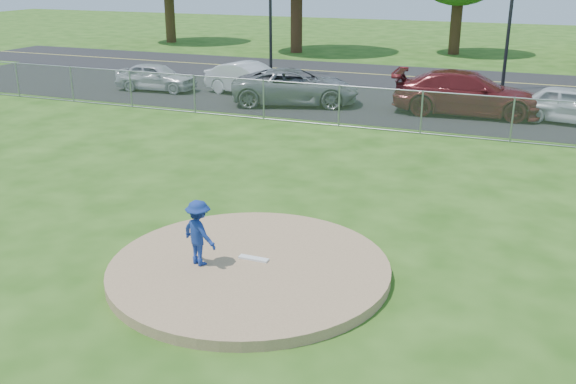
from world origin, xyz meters
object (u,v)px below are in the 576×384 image
(parked_car_silver, at_px, (156,77))
(parked_car_pearl, at_px, (572,105))
(traffic_cone, at_px, (256,96))
(pitcher, at_px, (199,233))
(parked_car_white, at_px, (250,79))
(traffic_signal_left, at_px, (275,10))
(parked_car_darkred, at_px, (468,93))
(parked_car_gray, at_px, (295,87))

(parked_car_silver, distance_m, parked_car_pearl, 17.97)
(traffic_cone, height_order, parked_car_pearl, parked_car_pearl)
(pitcher, xyz_separation_m, traffic_cone, (-5.70, 15.11, -0.53))
(parked_car_white, bearing_deg, traffic_signal_left, 26.60)
(traffic_signal_left, distance_m, parked_car_white, 6.47)
(parked_car_darkred, bearing_deg, parked_car_silver, 87.61)
(traffic_signal_left, distance_m, pitcher, 23.83)
(parked_car_gray, height_order, parked_car_pearl, parked_car_gray)
(parked_car_silver, xyz_separation_m, parked_car_pearl, (17.97, 0.12, 0.03))
(parked_car_silver, bearing_deg, traffic_cone, -101.99)
(traffic_cone, bearing_deg, traffic_signal_left, 106.86)
(parked_car_gray, bearing_deg, parked_car_silver, 68.22)
(traffic_signal_left, relative_size, parked_car_gray, 1.05)
(parked_car_silver, height_order, parked_car_darkred, parked_car_darkred)
(parked_car_pearl, bearing_deg, parked_car_gray, 104.15)
(parked_car_darkred, height_order, parked_car_pearl, parked_car_darkred)
(pitcher, height_order, parked_car_silver, pitcher)
(traffic_signal_left, distance_m, parked_car_silver, 7.74)
(pitcher, bearing_deg, traffic_signal_left, -48.74)
(parked_car_silver, bearing_deg, parked_car_darkred, -93.17)
(traffic_signal_left, xyz_separation_m, parked_car_darkred, (10.85, -6.25, -2.51))
(parked_car_white, relative_size, parked_car_gray, 0.82)
(parked_car_pearl, bearing_deg, parked_car_darkred, 99.66)
(pitcher, height_order, traffic_cone, pitcher)
(traffic_signal_left, distance_m, traffic_cone, 8.15)
(traffic_cone, relative_size, parked_car_pearl, 0.15)
(traffic_signal_left, height_order, parked_car_silver, traffic_signal_left)
(pitcher, distance_m, parked_car_white, 17.86)
(traffic_signal_left, height_order, parked_car_pearl, traffic_signal_left)
(traffic_signal_left, distance_m, parked_car_darkred, 12.77)
(parked_car_silver, relative_size, parked_car_pearl, 0.95)
(pitcher, distance_m, parked_car_pearl, 17.38)
(traffic_cone, distance_m, parked_car_darkred, 8.73)
(parked_car_gray, height_order, parked_car_darkred, parked_car_darkred)
(traffic_signal_left, bearing_deg, parked_car_silver, -117.06)
(parked_car_white, bearing_deg, parked_car_gray, -98.72)
(parked_car_white, relative_size, parked_car_pearl, 1.09)
(traffic_cone, bearing_deg, parked_car_gray, 10.37)
(pitcher, relative_size, parked_car_gray, 0.24)
(parked_car_silver, bearing_deg, parked_car_gray, -97.71)
(traffic_signal_left, bearing_deg, parked_car_darkred, -29.93)
(traffic_signal_left, distance_m, parked_car_pearl, 16.20)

